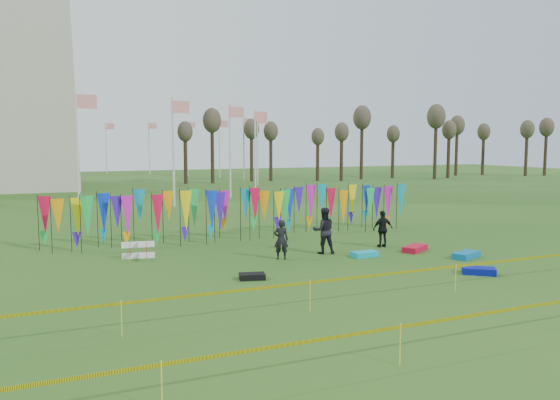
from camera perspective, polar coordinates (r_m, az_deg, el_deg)
name	(u,v)px	position (r m, az deg, el deg)	size (l,w,h in m)	color
ground	(324,280)	(18.90, 4.66, -8.31)	(160.00, 160.00, 0.00)	#204914
banner_row	(246,208)	(26.69, -3.61, -0.83)	(18.64, 0.64, 2.39)	black
caution_tape_near	(366,278)	(16.10, 8.99, -8.03)	(26.00, 0.02, 0.90)	#F5E805
caution_tape_far	(464,319)	(13.00, 18.66, -11.67)	(26.00, 0.02, 0.90)	#F5E805
tree_line	(385,132)	(72.61, 10.90, 7.02)	(53.92, 1.92, 7.84)	#392B1C
box_kite	(138,250)	(22.78, -14.60, -5.09)	(0.66, 0.66, 0.73)	red
person_left	(281,240)	(21.94, 0.11, -4.16)	(0.58, 0.43, 1.60)	black
person_mid	(324,231)	(23.14, 4.60, -3.21)	(0.95, 0.59, 1.96)	black
person_right	(383,229)	(24.93, 10.69, -2.98)	(0.97, 0.55, 1.66)	black
kite_bag_turquoise	(365,254)	(22.81, 8.86, -5.61)	(1.09, 0.55, 0.22)	#0DACCA
kite_bag_blue	(479,271)	(20.86, 20.05, -6.96)	(1.13, 0.59, 0.24)	#09149B
kite_bag_red	(415,248)	(24.38, 13.92, -4.94)	(1.34, 0.61, 0.25)	red
kite_bag_black	(252,276)	(18.91, -2.93, -7.97)	(0.88, 0.51, 0.20)	black
kite_bag_teal	(466,255)	(23.55, 18.88, -5.46)	(1.30, 0.62, 0.25)	#0B6CA7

